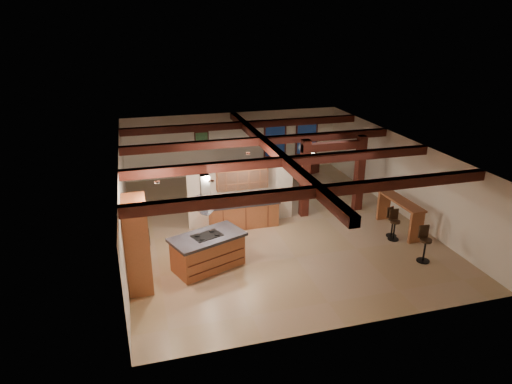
# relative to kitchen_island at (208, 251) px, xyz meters

# --- Properties ---
(ground) EXTENTS (12.00, 12.00, 0.00)m
(ground) POSITION_rel_kitchen_island_xyz_m (2.70, 2.33, -0.53)
(ground) COLOR tan
(ground) RESTS_ON ground
(room_walls) EXTENTS (12.00, 12.00, 12.00)m
(room_walls) POSITION_rel_kitchen_island_xyz_m (2.70, 2.33, 1.25)
(room_walls) COLOR silver
(room_walls) RESTS_ON ground
(ceiling_beams) EXTENTS (10.00, 12.00, 0.28)m
(ceiling_beams) POSITION_rel_kitchen_island_xyz_m (2.70, 2.33, 2.23)
(ceiling_beams) COLOR #3A140E
(ceiling_beams) RESTS_ON room_walls
(timber_posts) EXTENTS (2.50, 0.30, 2.90)m
(timber_posts) POSITION_rel_kitchen_island_xyz_m (5.20, 2.83, 1.23)
(timber_posts) COLOR #3A140E
(timber_posts) RESTS_ON ground
(partition_wall) EXTENTS (3.80, 0.18, 2.20)m
(partition_wall) POSITION_rel_kitchen_island_xyz_m (1.70, 2.83, 0.57)
(partition_wall) COLOR silver
(partition_wall) RESTS_ON ground
(pantry_cabinet) EXTENTS (0.67, 1.60, 2.40)m
(pantry_cabinet) POSITION_rel_kitchen_island_xyz_m (-1.96, -0.27, 0.67)
(pantry_cabinet) COLOR #A15734
(pantry_cabinet) RESTS_ON ground
(back_counter) EXTENTS (2.50, 0.66, 0.94)m
(back_counter) POSITION_rel_kitchen_island_xyz_m (1.70, 2.44, -0.05)
(back_counter) COLOR #A15734
(back_counter) RESTS_ON ground
(upper_display_cabinet) EXTENTS (1.80, 0.36, 0.95)m
(upper_display_cabinet) POSITION_rel_kitchen_island_xyz_m (1.70, 2.64, 1.32)
(upper_display_cabinet) COLOR #A15734
(upper_display_cabinet) RESTS_ON partition_wall
(range_hood) EXTENTS (1.10, 1.10, 1.40)m
(range_hood) POSITION_rel_kitchen_island_xyz_m (-0.00, 0.00, 1.25)
(range_hood) COLOR silver
(range_hood) RESTS_ON room_walls
(back_windows) EXTENTS (2.70, 0.07, 1.70)m
(back_windows) POSITION_rel_kitchen_island_xyz_m (5.50, 8.26, 0.97)
(back_windows) COLOR #3A140E
(back_windows) RESTS_ON room_walls
(framed_art) EXTENTS (0.65, 0.05, 0.85)m
(framed_art) POSITION_rel_kitchen_island_xyz_m (1.20, 8.27, 1.17)
(framed_art) COLOR #3A140E
(framed_art) RESTS_ON room_walls
(recessed_cans) EXTENTS (3.16, 2.46, 0.03)m
(recessed_cans) POSITION_rel_kitchen_island_xyz_m (0.17, 0.40, 2.34)
(recessed_cans) COLOR silver
(recessed_cans) RESTS_ON room_walls
(kitchen_island) EXTENTS (2.39, 1.83, 1.05)m
(kitchen_island) POSITION_rel_kitchen_island_xyz_m (0.00, 0.00, 0.00)
(kitchen_island) COLOR #A15734
(kitchen_island) RESTS_ON ground
(dining_table) EXTENTS (2.27, 1.71, 0.71)m
(dining_table) POSITION_rel_kitchen_island_xyz_m (2.48, 4.75, -0.18)
(dining_table) COLOR #3A1F0E
(dining_table) RESTS_ON ground
(sofa) EXTENTS (2.15, 1.19, 0.59)m
(sofa) POSITION_rel_kitchen_island_xyz_m (4.99, 7.56, -0.23)
(sofa) COLOR black
(sofa) RESTS_ON ground
(microwave) EXTENTS (0.48, 0.36, 0.25)m
(microwave) POSITION_rel_kitchen_island_xyz_m (2.60, 2.44, 0.53)
(microwave) COLOR silver
(microwave) RESTS_ON back_counter
(bar_counter) EXTENTS (0.60, 2.17, 1.13)m
(bar_counter) POSITION_rel_kitchen_island_xyz_m (6.80, 0.73, 0.23)
(bar_counter) COLOR #A15734
(bar_counter) RESTS_ON ground
(side_table) EXTENTS (0.62, 0.62, 0.60)m
(side_table) POSITION_rel_kitchen_island_xyz_m (6.33, 7.45, -0.23)
(side_table) COLOR #3A140E
(side_table) RESTS_ON ground
(table_lamp) EXTENTS (0.29, 0.29, 0.34)m
(table_lamp) POSITION_rel_kitchen_island_xyz_m (6.33, 7.45, 0.31)
(table_lamp) COLOR black
(table_lamp) RESTS_ON side_table
(bar_stool_a) EXTENTS (0.39, 0.39, 1.13)m
(bar_stool_a) POSITION_rel_kitchen_island_xyz_m (6.37, -1.37, 0.04)
(bar_stool_a) COLOR black
(bar_stool_a) RESTS_ON ground
(bar_stool_b) EXTENTS (0.36, 0.37, 1.04)m
(bar_stool_b) POSITION_rel_kitchen_island_xyz_m (6.27, 0.16, -0.00)
(bar_stool_b) COLOR black
(bar_stool_b) RESTS_ON ground
(bar_stool_c) EXTENTS (0.37, 0.38, 1.01)m
(bar_stool_c) POSITION_rel_kitchen_island_xyz_m (6.33, 0.40, -0.02)
(bar_stool_c) COLOR black
(bar_stool_c) RESTS_ON ground
(dining_chairs) EXTENTS (1.68, 1.68, 1.08)m
(dining_chairs) POSITION_rel_kitchen_island_xyz_m (2.48, 4.75, 0.02)
(dining_chairs) COLOR #3A140E
(dining_chairs) RESTS_ON ground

